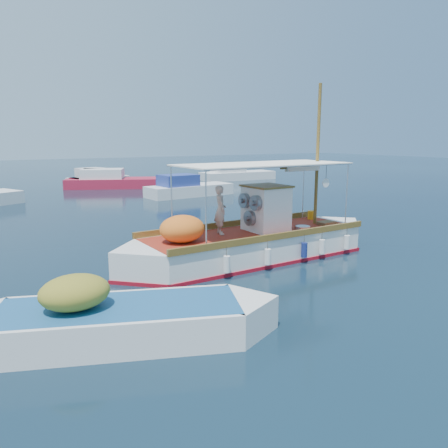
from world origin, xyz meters
TOP-DOWN VIEW (x-y plane):
  - ground at (0.00, 0.00)m, footprint 160.00×160.00m
  - fishing_caique at (-0.22, -0.14)m, footprint 10.40×3.09m
  - dinghy at (-6.27, -3.90)m, footprint 6.43×3.58m
  - bg_boat_n at (2.45, 24.21)m, footprint 8.89×6.09m
  - bg_boat_ne at (5.29, 16.11)m, footprint 6.61×2.80m
  - bg_boat_e at (15.16, 25.03)m, footprint 7.68×2.94m
  - bg_boat_far_n at (1.56, 26.50)m, footprint 5.60×3.41m

SIDE VIEW (x-z plane):
  - ground at x=0.00m, z-range 0.00..0.00m
  - dinghy at x=-6.27m, z-range -0.49..1.19m
  - bg_boat_ne at x=5.29m, z-range -0.41..1.39m
  - bg_boat_e at x=15.16m, z-range -0.41..1.39m
  - bg_boat_n at x=2.45m, z-range -0.41..1.39m
  - bg_boat_far_n at x=1.56m, z-range -0.41..1.39m
  - fishing_caique at x=-0.22m, z-range -2.62..3.73m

